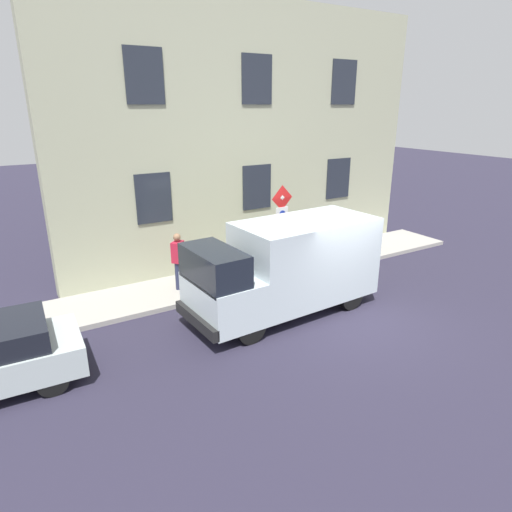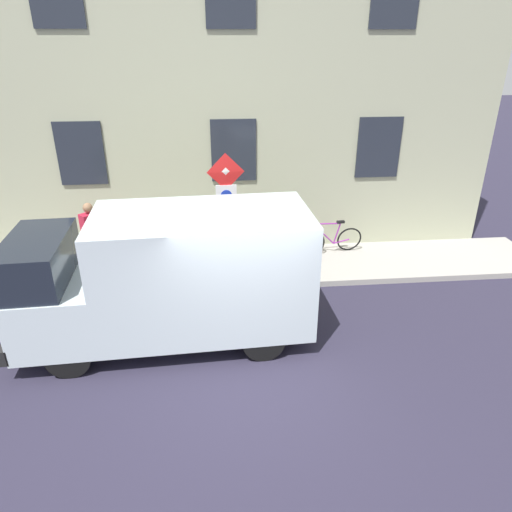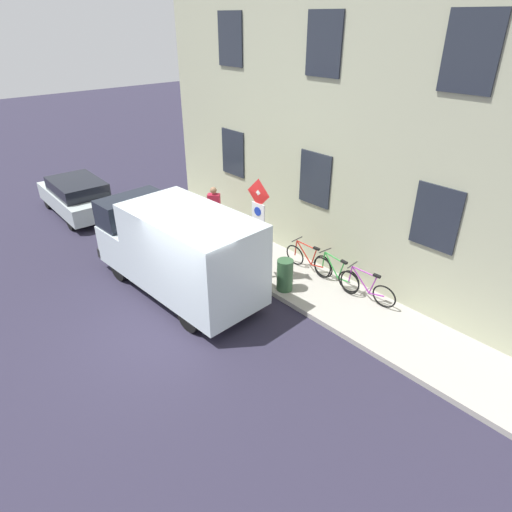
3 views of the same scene
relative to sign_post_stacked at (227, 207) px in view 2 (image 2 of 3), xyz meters
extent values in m
plane|color=#282537|center=(-3.18, -0.26, -1.95)|extent=(80.00, 80.00, 0.00)
cube|color=#A29D95|center=(0.86, -0.26, -1.88)|extent=(2.12, 15.23, 0.14)
cube|color=#A9AC8D|center=(2.27, -0.26, 2.33)|extent=(0.70, 13.23, 8.56)
cube|color=#232833|center=(1.90, -3.90, 0.79)|extent=(0.06, 1.10, 1.50)
cube|color=#232833|center=(1.90, -0.26, 0.79)|extent=(0.06, 1.10, 1.50)
cube|color=#232833|center=(1.90, 3.38, 0.79)|extent=(0.06, 1.10, 1.50)
cylinder|color=#474C47|center=(0.05, 0.00, -0.40)|extent=(0.09, 0.09, 2.82)
pyramid|color=silver|center=(-0.03, 0.00, 0.76)|extent=(0.08, 0.50, 0.50)
pyramid|color=red|center=(-0.03, 0.00, 0.76)|extent=(0.06, 0.56, 0.56)
cube|color=white|center=(-0.01, 0.00, 0.21)|extent=(0.07, 0.44, 0.56)
cylinder|color=#1933B2|center=(-0.04, 0.00, 0.27)|extent=(0.03, 0.24, 0.24)
pyramid|color=silver|center=(-0.03, 0.00, -0.34)|extent=(0.08, 0.50, 0.50)
pyramid|color=red|center=(-0.03, 0.00, -0.34)|extent=(0.06, 0.56, 0.56)
cube|color=silver|center=(-1.87, 0.49, -0.54)|extent=(2.18, 3.89, 2.18)
cube|color=silver|center=(-1.99, 3.09, -1.08)|extent=(2.07, 1.49, 1.10)
cube|color=black|center=(-2.00, 3.30, -0.18)|extent=(1.96, 1.07, 0.84)
cube|color=black|center=(-2.03, 3.84, -1.45)|extent=(2.01, 0.26, 0.28)
cylinder|color=black|center=(-2.86, 2.81, -1.57)|extent=(0.26, 0.77, 0.76)
cylinder|color=black|center=(-1.10, 2.89, -1.57)|extent=(0.26, 0.77, 0.76)
cylinder|color=black|center=(-2.70, -0.51, -1.57)|extent=(0.26, 0.77, 0.76)
cylinder|color=black|center=(-0.94, -0.43, -1.57)|extent=(0.26, 0.77, 0.76)
torus|color=black|center=(1.32, -2.17, -1.48)|extent=(0.17, 0.67, 0.66)
torus|color=black|center=(1.42, -3.21, -1.48)|extent=(0.17, 0.67, 0.66)
cylinder|color=purple|center=(1.36, -2.50, -1.27)|extent=(0.09, 0.60, 0.60)
cylinder|color=purple|center=(1.36, -2.58, -1.00)|extent=(0.10, 0.73, 0.07)
cylinder|color=purple|center=(1.39, -2.86, -1.29)|extent=(0.05, 0.19, 0.55)
cylinder|color=purple|center=(1.40, -3.00, -1.52)|extent=(0.08, 0.43, 0.12)
cylinder|color=purple|center=(1.33, -2.19, -1.23)|extent=(0.04, 0.09, 0.50)
cube|color=black|center=(1.40, -2.94, -0.98)|extent=(0.10, 0.21, 0.06)
cylinder|color=#262626|center=(1.33, -2.22, -0.93)|extent=(0.46, 0.07, 0.03)
torus|color=black|center=(1.42, -1.16, -1.48)|extent=(0.18, 0.67, 0.66)
torus|color=black|center=(1.32, -2.20, -1.48)|extent=(0.18, 0.67, 0.66)
cylinder|color=green|center=(1.39, -1.49, -1.27)|extent=(0.09, 0.60, 0.60)
cylinder|color=green|center=(1.38, -1.57, -1.00)|extent=(0.10, 0.73, 0.07)
cylinder|color=green|center=(1.36, -1.85, -1.29)|extent=(0.05, 0.19, 0.55)
cylinder|color=green|center=(1.34, -1.99, -1.52)|extent=(0.08, 0.43, 0.12)
cylinder|color=green|center=(1.42, -1.18, -1.23)|extent=(0.04, 0.09, 0.50)
cube|color=black|center=(1.35, -1.93, -0.98)|extent=(0.10, 0.21, 0.06)
cylinder|color=#262626|center=(1.42, -1.21, -0.93)|extent=(0.46, 0.07, 0.03)
torus|color=black|center=(1.34, -0.15, -1.48)|extent=(0.16, 0.67, 0.66)
torus|color=black|center=(1.40, -1.19, -1.48)|extent=(0.16, 0.67, 0.66)
cylinder|color=red|center=(1.36, -0.48, -1.27)|extent=(0.07, 0.60, 0.60)
cylinder|color=red|center=(1.37, -0.56, -1.00)|extent=(0.08, 0.73, 0.07)
cylinder|color=red|center=(1.38, -0.84, -1.29)|extent=(0.05, 0.19, 0.55)
cylinder|color=red|center=(1.39, -0.98, -1.52)|extent=(0.06, 0.43, 0.12)
cylinder|color=red|center=(1.34, -0.17, -1.23)|extent=(0.04, 0.09, 0.50)
cube|color=black|center=(1.39, -0.92, -0.98)|extent=(0.09, 0.20, 0.06)
cylinder|color=#262626|center=(1.35, -0.20, -0.93)|extent=(0.46, 0.06, 0.03)
cylinder|color=#262B47|center=(0.89, 3.05, -1.38)|extent=(0.16, 0.16, 0.85)
cylinder|color=#262B47|center=(0.76, 3.19, -1.38)|extent=(0.16, 0.16, 0.85)
cube|color=#B61E35|center=(0.83, 3.12, -0.65)|extent=(0.46, 0.47, 0.62)
sphere|color=#936B4C|center=(0.83, 3.12, -0.20)|extent=(0.22, 0.22, 0.22)
cylinder|color=#2D5133|center=(0.15, -0.91, -1.36)|extent=(0.44, 0.44, 0.90)
camera|label=1|loc=(-10.90, 7.53, 3.46)|focal=30.92mm
camera|label=2|loc=(-9.52, 0.25, 3.31)|focal=32.80mm
camera|label=3|loc=(-7.29, -8.05, 4.81)|focal=31.04mm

